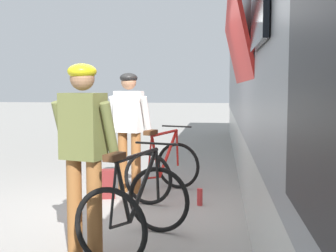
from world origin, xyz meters
name	(u,v)px	position (x,y,z in m)	size (l,w,h in m)	color
ground_plane	(120,210)	(0.00, 0.00, 0.00)	(80.00, 80.00, 0.00)	gray
cyclist_near_in_olive	(83,142)	(0.02, -1.48, 1.05)	(0.66, 0.43, 1.76)	#935B2D
cyclist_far_in_white	(129,122)	(-0.07, 0.95, 1.05)	(0.66, 0.41, 1.76)	#935B2D
bicycle_near_black	(137,208)	(0.46, -1.26, 0.40)	(0.97, 1.22, 0.99)	black
bicycle_far_red	(164,168)	(0.46, 0.80, 0.40)	(1.00, 1.23, 0.99)	black
backpack_on_platform	(105,184)	(-0.35, 0.59, 0.20)	(0.28, 0.18, 0.40)	maroon
water_bottle_near_the_bikes	(200,197)	(0.99, 0.36, 0.11)	(0.07, 0.07, 0.22)	red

